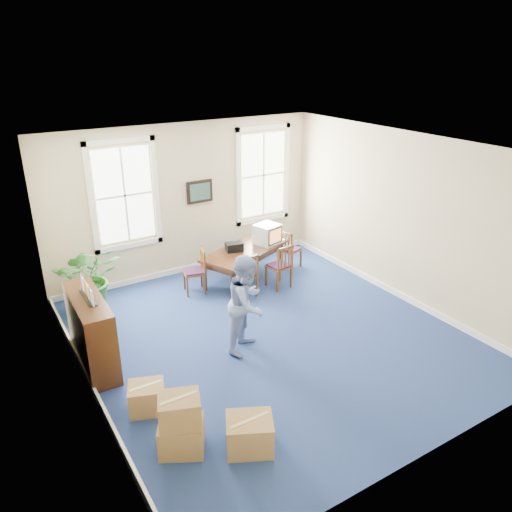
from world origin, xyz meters
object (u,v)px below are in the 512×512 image
crt_tv (267,234)px  credenza (91,330)px  potted_plant (89,278)px  cardboard_boxes (193,412)px  man (247,303)px  conference_table (245,264)px  chair_near_left (244,275)px

crt_tv → credenza: (-4.14, -1.49, -0.29)m
potted_plant → cardboard_boxes: 4.06m
man → credenza: 2.42m
potted_plant → cardboard_boxes: potted_plant is taller
conference_table → crt_tv: size_ratio=3.91×
man → potted_plant: size_ratio=1.23×
chair_near_left → conference_table: bearing=-125.8°
crt_tv → chair_near_left: crt_tv is taller
man → credenza: man is taller
crt_tv → chair_near_left: bearing=-159.2°
chair_near_left → potted_plant: bearing=-25.1°
crt_tv → cardboard_boxes: crt_tv is taller
conference_table → man: man is taller
man → cardboard_boxes: size_ratio=1.13×
potted_plant → conference_table: bearing=-6.1°
crt_tv → cardboard_boxes: size_ratio=0.35×
conference_table → cardboard_boxes: 4.73m
credenza → potted_plant: potted_plant is taller
conference_table → cardboard_boxes: cardboard_boxes is taller
conference_table → man: 2.67m
crt_tv → chair_near_left: size_ratio=0.56×
chair_near_left → potted_plant: size_ratio=0.69×
credenza → potted_plant: 1.83m
credenza → cardboard_boxes: size_ratio=1.06×
man → chair_near_left: bearing=25.6°
credenza → potted_plant: (0.42, 1.78, 0.06)m
conference_table → potted_plant: (-3.13, 0.33, 0.32)m
chair_near_left → credenza: 3.24m
potted_plant → crt_tv: bearing=-4.4°
crt_tv → potted_plant: size_ratio=0.38×
conference_table → crt_tv: 0.80m
chair_near_left → credenza: size_ratio=0.60×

